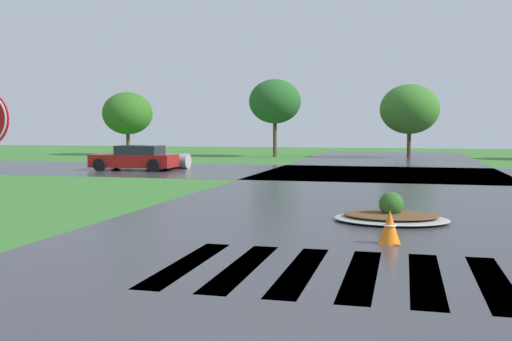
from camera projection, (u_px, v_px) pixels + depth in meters
asphalt_roadway at (360, 216)px, 14.20m from camera, size 11.27×80.00×0.01m
asphalt_cross_road at (382, 173)px, 27.65m from camera, size 90.00×10.14×0.01m
crosswalk_stripes at (331, 272)px, 8.67m from camera, size 4.95×3.19×0.01m
median_island at (391, 215)px, 13.39m from camera, size 2.60×2.00×0.68m
car_dark_suv at (135, 158)px, 29.68m from camera, size 4.26×2.28×1.25m
drainage_pipe_stack at (168, 161)px, 31.21m from camera, size 2.41×0.92×0.78m
traffic_cone at (390, 228)px, 10.79m from camera, size 0.40×0.40×0.63m
background_treeline at (471, 100)px, 39.77m from camera, size 49.86×6.68×6.63m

